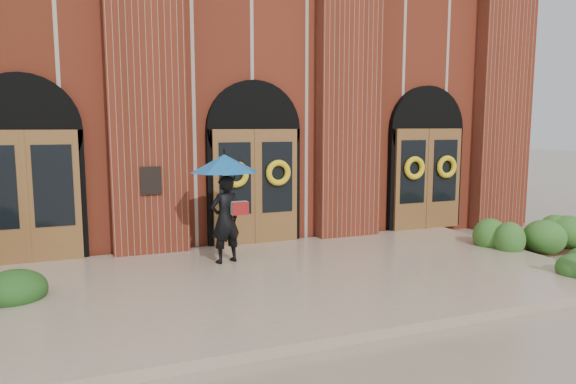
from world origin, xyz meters
name	(u,v)px	position (x,y,z in m)	size (l,w,h in m)	color
ground	(304,284)	(0.00, 0.00, 0.00)	(90.00, 90.00, 0.00)	gray
landing	(301,278)	(0.00, 0.15, 0.07)	(10.00, 5.30, 0.15)	tan
church_building	(198,101)	(0.00, 8.78, 3.50)	(16.20, 12.53, 7.00)	maroon
man_with_umbrella	(225,187)	(-1.03, 1.37, 1.58)	(1.60, 1.60, 2.05)	black
hedge_wall_right	(540,233)	(5.93, 0.50, 0.35)	(2.72, 1.09, 0.70)	#2E5B20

